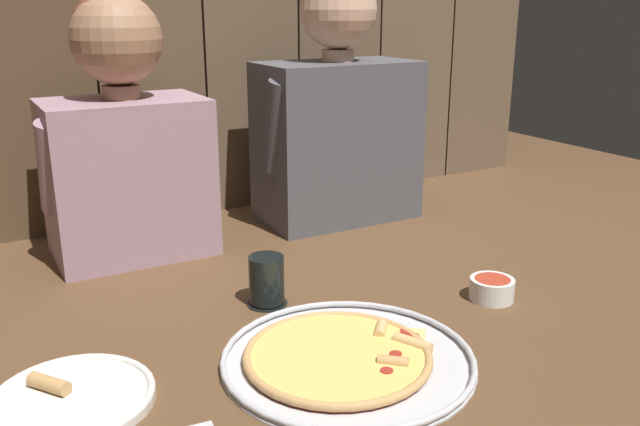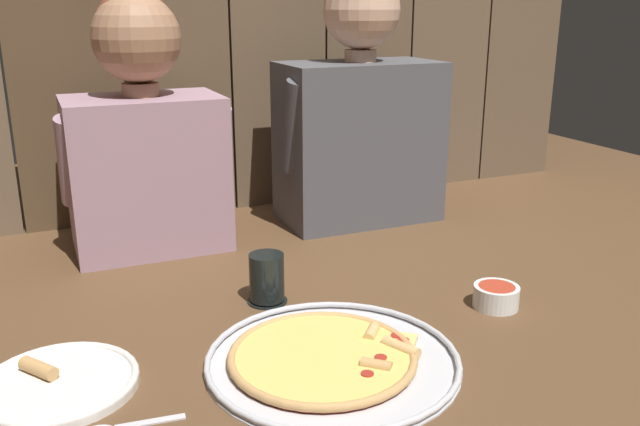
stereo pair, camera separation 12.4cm
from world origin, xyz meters
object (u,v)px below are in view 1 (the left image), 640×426
object	(u,v)px
pizza_tray	(345,357)
dipping_bowl	(492,288)
diner_right	(338,109)
drinking_glass	(267,281)
diner_left	(125,137)
dinner_plate	(72,397)

from	to	relation	value
pizza_tray	dipping_bowl	bearing A→B (deg)	10.10
diner_right	drinking_glass	bearing A→B (deg)	-134.38
drinking_glass	diner_left	xyz separation A→B (m)	(-0.15, 0.41, 0.22)
diner_left	diner_right	xyz separation A→B (m)	(0.54, -0.00, 0.02)
drinking_glass	diner_right	distance (m)	0.62
pizza_tray	diner_left	world-z (taller)	diner_left
dinner_plate	diner_right	distance (m)	1.01
dipping_bowl	diner_right	size ratio (longest dim) A/B	0.13
diner_left	pizza_tray	bearing A→B (deg)	-76.31
diner_left	diner_right	bearing A→B (deg)	-0.03
dinner_plate	dipping_bowl	distance (m)	0.78
pizza_tray	dinner_plate	size ratio (longest dim) A/B	1.74
pizza_tray	dipping_bowl	size ratio (longest dim) A/B	4.74
diner_right	dipping_bowl	bearing A→B (deg)	-90.71
pizza_tray	diner_left	size ratio (longest dim) A/B	0.70
pizza_tray	drinking_glass	xyz separation A→B (m)	(-0.02, 0.26, 0.04)
dinner_plate	dipping_bowl	xyz separation A→B (m)	(0.78, -0.03, 0.01)
pizza_tray	diner_right	world-z (taller)	diner_right
dipping_bowl	drinking_glass	bearing A→B (deg)	153.51
pizza_tray	dipping_bowl	xyz separation A→B (m)	(0.37, 0.07, 0.01)
pizza_tray	diner_right	size ratio (longest dim) A/B	0.64
diner_right	diner_left	bearing A→B (deg)	179.97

